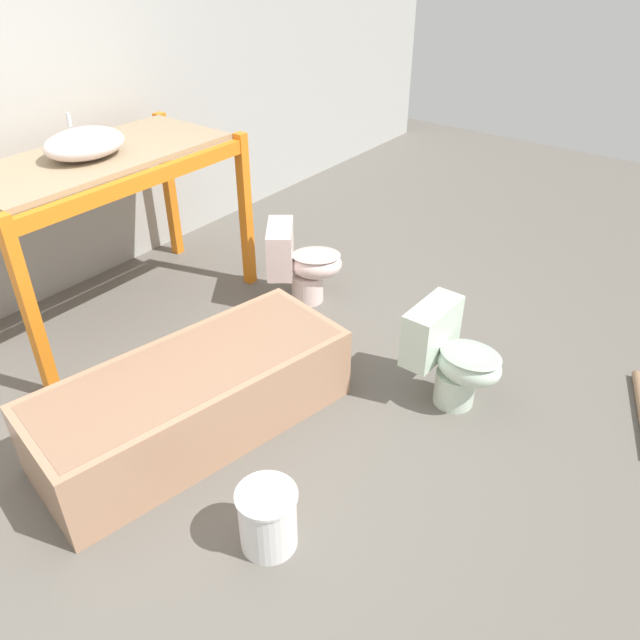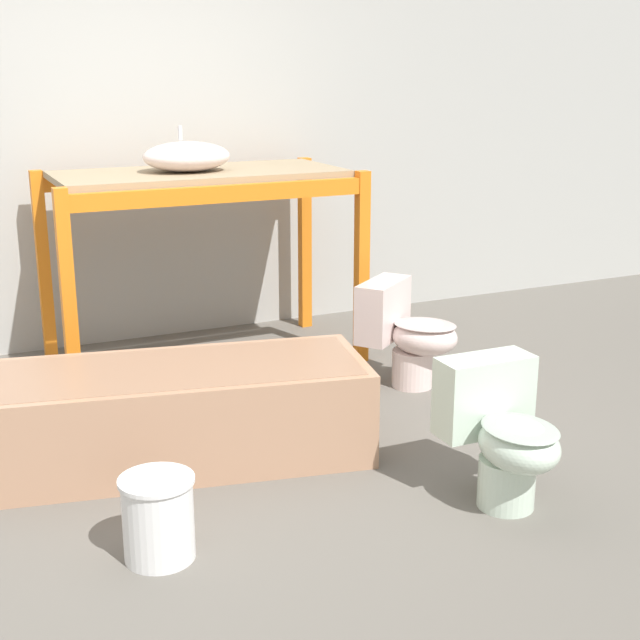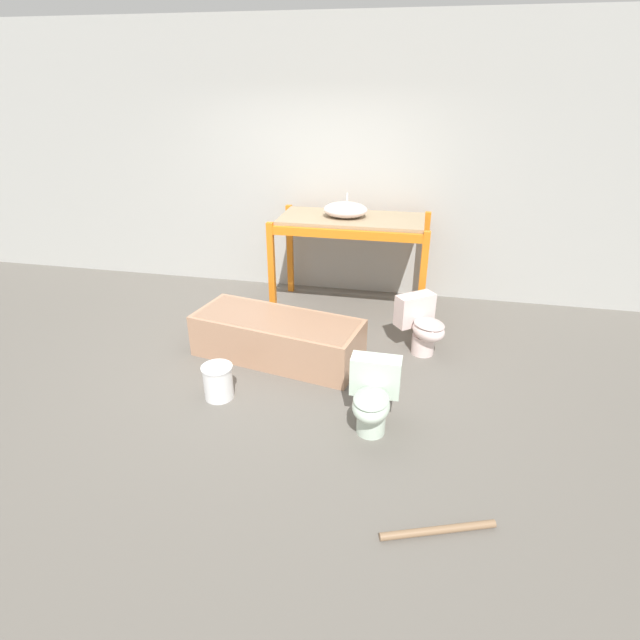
% 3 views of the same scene
% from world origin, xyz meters
% --- Properties ---
extents(ground_plane, '(12.00, 12.00, 0.00)m').
position_xyz_m(ground_plane, '(0.00, 0.00, 0.00)').
color(ground_plane, '#666059').
extents(warehouse_wall_rear, '(10.80, 0.08, 3.20)m').
position_xyz_m(warehouse_wall_rear, '(0.00, 1.96, 1.60)').
color(warehouse_wall_rear, '#ADADA8').
rests_on(warehouse_wall_rear, ground_plane).
extents(shelving_rack, '(1.75, 0.88, 1.13)m').
position_xyz_m(shelving_rack, '(0.52, 1.31, 0.95)').
color(shelving_rack, orange).
rests_on(shelving_rack, ground_plane).
extents(sink_basin, '(0.49, 0.40, 0.25)m').
position_xyz_m(sink_basin, '(0.45, 1.29, 1.22)').
color(sink_basin, silver).
rests_on(sink_basin, shelving_rack).
extents(bathtub_main, '(1.76, 0.96, 0.43)m').
position_xyz_m(bathtub_main, '(-0.02, 0.01, 0.25)').
color(bathtub_main, tan).
rests_on(bathtub_main, ground_plane).
extents(toilet_near, '(0.59, 0.62, 0.58)m').
position_xyz_m(toilet_near, '(1.39, 0.42, 0.31)').
color(toilet_near, silver).
rests_on(toilet_near, ground_plane).
extents(toilet_far, '(0.40, 0.52, 0.58)m').
position_xyz_m(toilet_far, '(1.04, -0.94, 0.31)').
color(toilet_far, silver).
rests_on(toilet_far, ground_plane).
extents(bucket_white, '(0.27, 0.27, 0.31)m').
position_xyz_m(bucket_white, '(-0.33, -0.78, 0.16)').
color(bucket_white, white).
rests_on(bucket_white, ground_plane).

